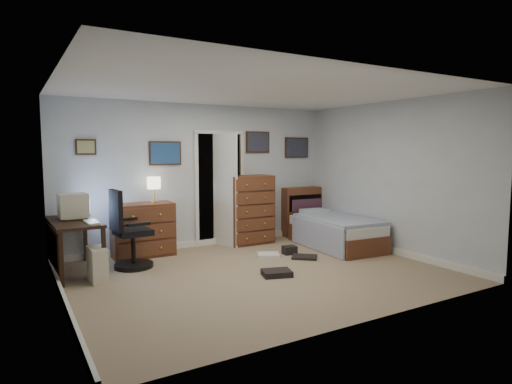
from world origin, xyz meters
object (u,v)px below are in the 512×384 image
Objects in this scene: computer_desk at (67,233)px; bed at (335,231)px; tall_dresser at (248,209)px; low_dresser at (143,230)px; office_chair at (129,238)px.

computer_desk reaches higher than bed.
low_dresser is at bearing 178.10° from tall_dresser.
computer_desk is 1.13× the size of office_chair.
bed is (1.17, -1.04, -0.35)m from tall_dresser.
bed is (3.48, -0.44, -0.17)m from office_chair.
low_dresser is 0.52× the size of bed.
office_chair is 2.40m from tall_dresser.
office_chair is 3.51m from bed.
computer_desk is at bearing 164.36° from office_chair.
office_chair is at bearing -12.31° from computer_desk.
computer_desk is 3.14m from tall_dresser.
tall_dresser is 1.60m from bed.
office_chair is 1.19× the size of low_dresser.
tall_dresser reaches higher than low_dresser.
office_chair is (0.79, -0.14, -0.12)m from computer_desk.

